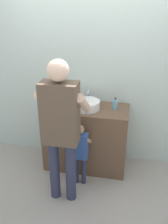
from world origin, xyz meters
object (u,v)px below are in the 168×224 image
soap_bottle (115,105)px  child_toddler (80,149)px  toothbrush_cup (59,103)px  adult_parent (61,122)px

soap_bottle → child_toddler: size_ratio=0.19×
toothbrush_cup → adult_parent: adult_parent is taller
soap_bottle → adult_parent: (-0.52, -0.71, 0.05)m
child_toddler → adult_parent: 0.60m
soap_bottle → child_toddler: soap_bottle is taller
toothbrush_cup → soap_bottle: toothbrush_cup is taller
toothbrush_cup → adult_parent: size_ratio=0.12×
toothbrush_cup → child_toddler: (0.36, -0.36, -0.44)m
soap_bottle → toothbrush_cup: bearing=-174.2°
toothbrush_cup → soap_bottle: (0.73, 0.07, 0.01)m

